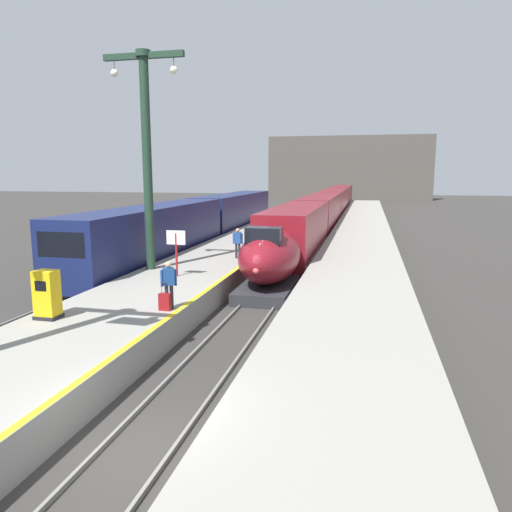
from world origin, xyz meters
The scene contains 17 objects.
ground_plane centered at (0.00, 0.00, 0.00)m, with size 260.00×260.00×0.00m, color #33302D.
platform_left centered at (-4.05, 24.75, 0.53)m, with size 4.80×110.00×1.05m, color gray.
platform_right centered at (4.05, 24.75, 0.53)m, with size 4.80×110.00×1.05m, color gray.
platform_left_safety_stripe centered at (-1.77, 24.75, 1.05)m, with size 0.20×107.80×0.01m, color yellow.
rail_main_left centered at (-0.75, 27.50, 0.06)m, with size 0.08×110.00×0.12m, color slate.
rail_main_right centered at (0.75, 27.50, 0.06)m, with size 0.08×110.00×0.12m, color slate.
rail_secondary_left centered at (-8.85, 27.50, 0.06)m, with size 0.08×110.00×0.12m, color slate.
rail_secondary_right centered at (-7.35, 27.50, 0.06)m, with size 0.08×110.00×0.12m, color slate.
highspeed_train_main centered at (0.00, 47.63, 1.98)m, with size 2.92×74.87×3.60m.
regional_train_adjacent centered at (-8.10, 27.52, 2.13)m, with size 2.85×36.60×3.80m.
station_column_mid centered at (-5.90, 13.34, 7.17)m, with size 4.00×0.68×10.31m.
passenger_near_edge centered at (-2.14, 6.85, 2.04)m, with size 0.50×0.39×1.69m.
passenger_mid_platform centered at (-2.49, 17.25, 2.04)m, with size 0.57×0.24×1.69m.
rolling_suitcase centered at (-2.22, 6.64, 1.35)m, with size 0.40×0.22×0.98m.
ticket_machine_yellow centered at (-5.55, 4.90, 1.79)m, with size 0.76×0.62×1.60m.
departure_info_board centered at (-3.98, 12.02, 2.56)m, with size 0.90×0.10×2.12m.
terminus_back_wall centered at (0.00, 102.00, 7.00)m, with size 36.00×2.00×14.00m, color #4C4742.
Camera 1 is at (4.50, -8.32, 5.72)m, focal length 33.74 mm.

